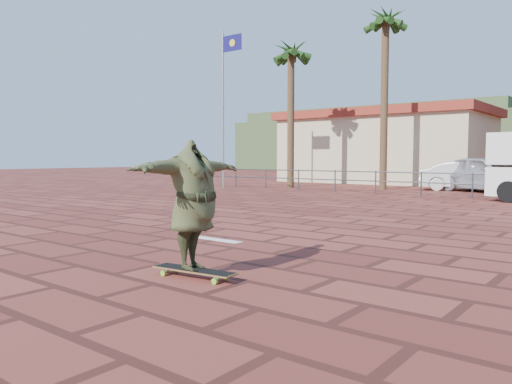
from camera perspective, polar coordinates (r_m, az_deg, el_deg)
ground at (r=11.11m, az=-3.43°, el=-4.23°), size 120.00×120.00×0.00m
paint_stripe at (r=9.77m, az=-5.06°, el=-5.35°), size 1.40×0.22×0.01m
guardrail at (r=21.51m, az=18.36°, el=1.38°), size 24.06×0.06×1.00m
flagpole at (r=25.96m, az=-3.59°, el=10.74°), size 1.30×0.10×8.00m
palm_far_left at (r=26.80m, az=4.03°, el=15.27°), size 2.40×2.40×8.25m
palm_left at (r=26.18m, az=14.60°, el=17.95°), size 2.40×2.40×9.45m
building_west at (r=33.02m, az=14.55°, el=5.07°), size 12.60×7.60×4.50m
hill_back at (r=70.62m, az=13.82°, el=5.84°), size 35.00×14.00×8.00m
longboard at (r=6.68m, az=-7.10°, el=-8.92°), size 1.25×0.41×0.12m
skateboarder at (r=6.54m, az=-7.17°, el=-1.45°), size 0.80×2.14×1.70m
car_silver at (r=24.90m, az=24.83°, el=1.90°), size 5.30×3.78×1.67m
car_white at (r=25.66m, az=22.72°, el=1.66°), size 4.37×2.73×1.36m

